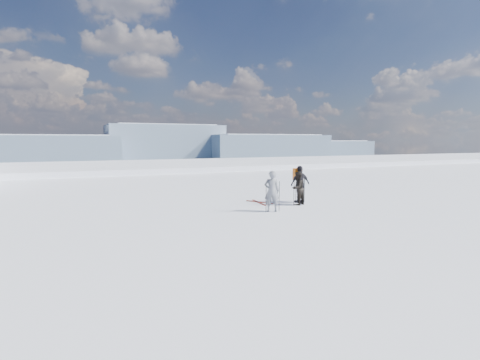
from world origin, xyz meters
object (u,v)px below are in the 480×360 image
at_px(skier_dark, 298,188).
at_px(skis_loose, 260,202).
at_px(skier_grey, 272,191).
at_px(skier_pack, 300,184).

distance_m(skier_dark, skis_loose, 1.92).
bearing_deg(skier_grey, skier_dark, -131.26).
xyz_separation_m(skier_dark, skis_loose, (-1.27, 1.24, -0.74)).
xyz_separation_m(skier_grey, skier_pack, (2.31, 1.43, 0.03)).
bearing_deg(skier_pack, skis_loose, -26.28).
height_order(skier_dark, skier_pack, skier_pack).
xyz_separation_m(skier_grey, skis_loose, (0.58, 2.16, -0.83)).
bearing_deg(skier_grey, skis_loose, -82.92).
relative_size(skier_dark, skier_pack, 0.87).
bearing_deg(skis_loose, skier_grey, -105.04).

